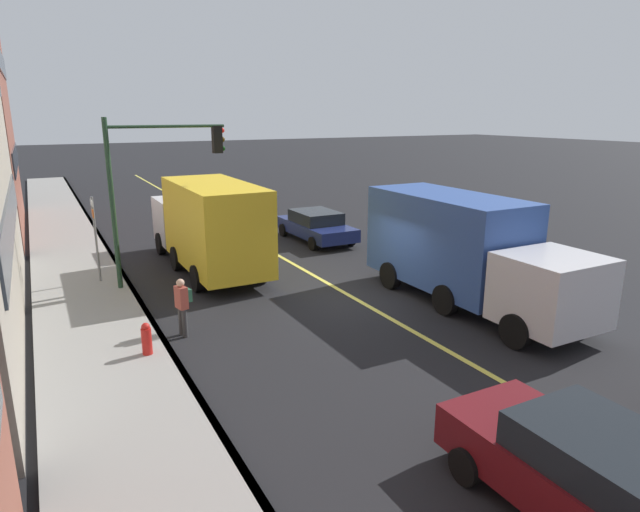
{
  "coord_description": "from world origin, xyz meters",
  "views": [
    {
      "loc": [
        -13.71,
        8.59,
        5.73
      ],
      "look_at": [
        0.61,
        1.01,
        1.43
      ],
      "focal_mm": 30.35,
      "sensor_mm": 36.0,
      "label": 1
    }
  ],
  "objects_px": {
    "traffic_light_mast": "(157,173)",
    "fire_hydrant": "(147,342)",
    "car_maroon": "(593,477)",
    "truck_blue": "(465,249)",
    "truck_yellow": "(208,224)",
    "car_navy": "(316,225)",
    "street_sign_post": "(95,234)",
    "pedestrian_with_backpack": "(183,303)"
  },
  "relations": [
    {
      "from": "truck_blue",
      "to": "fire_hydrant",
      "type": "relative_size",
      "value": 8.43
    },
    {
      "from": "truck_yellow",
      "to": "street_sign_post",
      "type": "bearing_deg",
      "value": 90.56
    },
    {
      "from": "car_maroon",
      "to": "street_sign_post",
      "type": "relative_size",
      "value": 1.47
    },
    {
      "from": "car_maroon",
      "to": "traffic_light_mast",
      "type": "xyz_separation_m",
      "value": [
        14.1,
        2.85,
        3.05
      ]
    },
    {
      "from": "car_navy",
      "to": "traffic_light_mast",
      "type": "height_order",
      "value": "traffic_light_mast"
    },
    {
      "from": "pedestrian_with_backpack",
      "to": "traffic_light_mast",
      "type": "xyz_separation_m",
      "value": [
        4.62,
        -0.53,
        2.93
      ]
    },
    {
      "from": "car_maroon",
      "to": "truck_blue",
      "type": "bearing_deg",
      "value": -31.4
    },
    {
      "from": "car_maroon",
      "to": "car_navy",
      "type": "distance_m",
      "value": 18.27
    },
    {
      "from": "truck_yellow",
      "to": "fire_hydrant",
      "type": "bearing_deg",
      "value": 152.05
    },
    {
      "from": "truck_blue",
      "to": "street_sign_post",
      "type": "relative_size",
      "value": 2.6
    },
    {
      "from": "car_navy",
      "to": "traffic_light_mast",
      "type": "relative_size",
      "value": 0.85
    },
    {
      "from": "truck_yellow",
      "to": "pedestrian_with_backpack",
      "type": "relative_size",
      "value": 5.13
    },
    {
      "from": "truck_yellow",
      "to": "truck_blue",
      "type": "height_order",
      "value": "truck_yellow"
    },
    {
      "from": "car_navy",
      "to": "fire_hydrant",
      "type": "distance_m",
      "value": 13.07
    },
    {
      "from": "car_navy",
      "to": "street_sign_post",
      "type": "distance_m",
      "value": 9.97
    },
    {
      "from": "truck_blue",
      "to": "car_maroon",
      "type": "bearing_deg",
      "value": 148.6
    },
    {
      "from": "car_maroon",
      "to": "truck_yellow",
      "type": "height_order",
      "value": "truck_yellow"
    },
    {
      "from": "fire_hydrant",
      "to": "truck_blue",
      "type": "bearing_deg",
      "value": -92.58
    },
    {
      "from": "car_navy",
      "to": "fire_hydrant",
      "type": "height_order",
      "value": "car_navy"
    },
    {
      "from": "car_maroon",
      "to": "pedestrian_with_backpack",
      "type": "xyz_separation_m",
      "value": [
        9.48,
        3.38,
        0.12
      ]
    },
    {
      "from": "truck_blue",
      "to": "street_sign_post",
      "type": "bearing_deg",
      "value": 53.7
    },
    {
      "from": "truck_yellow",
      "to": "pedestrian_with_backpack",
      "type": "distance_m",
      "value": 6.29
    },
    {
      "from": "truck_blue",
      "to": "truck_yellow",
      "type": "bearing_deg",
      "value": 39.09
    },
    {
      "from": "truck_blue",
      "to": "street_sign_post",
      "type": "height_order",
      "value": "truck_blue"
    },
    {
      "from": "truck_blue",
      "to": "traffic_light_mast",
      "type": "bearing_deg",
      "value": 51.95
    },
    {
      "from": "truck_blue",
      "to": "pedestrian_with_backpack",
      "type": "relative_size",
      "value": 5.01
    },
    {
      "from": "car_navy",
      "to": "street_sign_post",
      "type": "xyz_separation_m",
      "value": [
        -2.45,
        9.61,
        1.07
      ]
    },
    {
      "from": "traffic_light_mast",
      "to": "fire_hydrant",
      "type": "relative_size",
      "value": 5.96
    },
    {
      "from": "car_maroon",
      "to": "truck_yellow",
      "type": "xyz_separation_m",
      "value": [
        15.21,
        0.93,
        0.97
      ]
    },
    {
      "from": "fire_hydrant",
      "to": "truck_yellow",
      "type": "bearing_deg",
      "value": -27.95
    },
    {
      "from": "truck_yellow",
      "to": "fire_hydrant",
      "type": "relative_size",
      "value": 8.63
    },
    {
      "from": "traffic_light_mast",
      "to": "street_sign_post",
      "type": "relative_size",
      "value": 1.84
    },
    {
      "from": "car_maroon",
      "to": "street_sign_post",
      "type": "distance_m",
      "value": 15.96
    },
    {
      "from": "truck_yellow",
      "to": "car_maroon",
      "type": "bearing_deg",
      "value": -176.49
    },
    {
      "from": "car_maroon",
      "to": "truck_blue",
      "type": "relative_size",
      "value": 0.57
    },
    {
      "from": "traffic_light_mast",
      "to": "truck_blue",
      "type": "bearing_deg",
      "value": -128.05
    },
    {
      "from": "car_navy",
      "to": "fire_hydrant",
      "type": "relative_size",
      "value": 5.04
    },
    {
      "from": "car_navy",
      "to": "traffic_light_mast",
      "type": "bearing_deg",
      "value": 114.78
    },
    {
      "from": "pedestrian_with_backpack",
      "to": "street_sign_post",
      "type": "relative_size",
      "value": 0.52
    },
    {
      "from": "truck_blue",
      "to": "traffic_light_mast",
      "type": "relative_size",
      "value": 1.41
    },
    {
      "from": "pedestrian_with_backpack",
      "to": "fire_hydrant",
      "type": "distance_m",
      "value": 1.6
    },
    {
      "from": "car_navy",
      "to": "pedestrian_with_backpack",
      "type": "distance_m",
      "value": 11.53
    }
  ]
}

